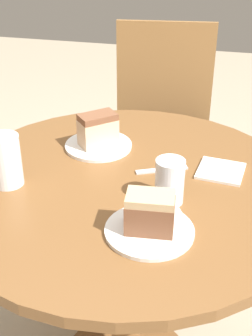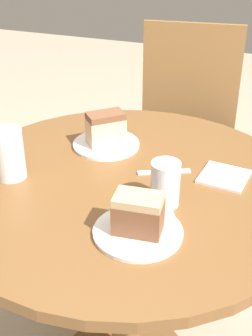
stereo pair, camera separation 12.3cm
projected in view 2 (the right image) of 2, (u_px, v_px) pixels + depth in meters
name	position (u px, v px, depth m)	size (l,w,h in m)	color
table	(126.00, 231.00, 1.34)	(0.97, 0.97, 0.76)	brown
chair	(185.00, 131.00, 2.15)	(0.53, 0.53, 0.95)	olive
plate_near	(138.00, 232.00, 1.05)	(0.20, 0.20, 0.01)	white
plate_far	(106.00, 144.00, 1.43)	(0.20, 0.20, 0.01)	white
cake_slice_near	(138.00, 214.00, 1.03)	(0.11, 0.08, 0.09)	brown
cake_slice_far	(106.00, 128.00, 1.40)	(0.12, 0.12, 0.10)	beige
glass_lemonade	(165.00, 186.00, 1.13)	(0.07, 0.07, 0.12)	beige
glass_water	(9.00, 157.00, 1.24)	(0.08, 0.08, 0.14)	silver
napkin_stack	(224.00, 177.00, 1.26)	(0.14, 0.14, 0.01)	white
fork	(167.00, 206.00, 1.14)	(0.10, 0.16, 0.00)	silver
spoon	(164.00, 172.00, 1.29)	(0.14, 0.08, 0.00)	silver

